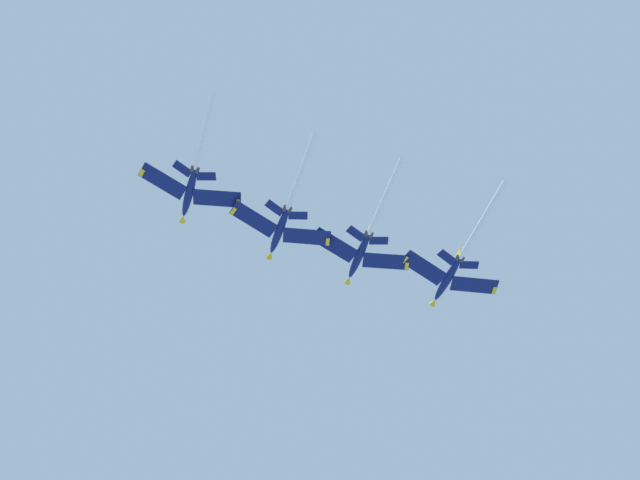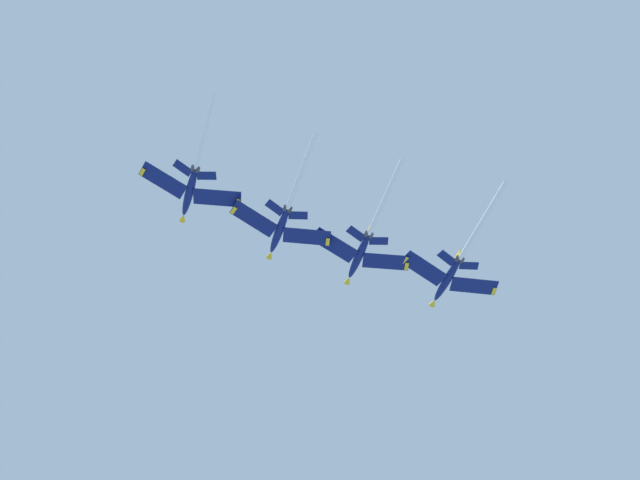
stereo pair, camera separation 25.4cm
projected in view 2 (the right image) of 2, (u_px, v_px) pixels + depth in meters
jet_far_left at (192, 182)px, 156.97m from camera, size 28.03×20.10×13.57m
jet_inner_left at (284, 217)px, 157.91m from camera, size 28.58×20.09×14.07m
jet_centre at (365, 242)px, 160.74m from camera, size 29.37×20.11×13.36m
jet_inner_right at (455, 266)px, 161.73m from camera, size 30.45×20.07×13.98m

